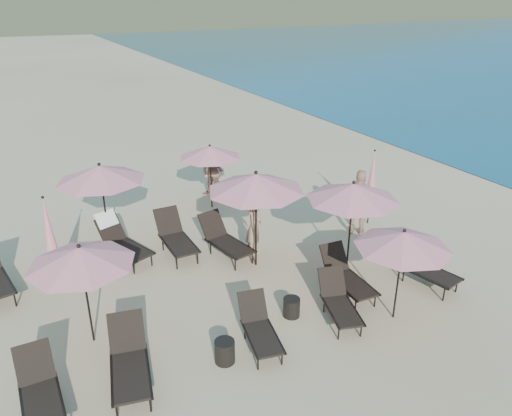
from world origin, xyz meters
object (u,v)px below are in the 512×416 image
umbrella_open_5 (403,240)px  side_table_1 (291,307)px  lounger_7 (121,239)px  lounger_8 (175,236)px  beachgoer_a (254,227)px  lounger_9 (225,239)px  lounger_5 (421,265)px  lounger_3 (339,301)px  beachgoer_b (213,173)px  umbrella_open_2 (353,192)px  umbrella_open_0 (80,256)px  beachgoer_c (359,203)px  lounger_1 (129,360)px  lounger_0 (40,391)px  lounger_4 (346,275)px  umbrella_closed_1 (48,227)px  lounger_2 (259,327)px  umbrella_open_4 (210,152)px  umbrella_open_1 (256,182)px  umbrella_closed_0 (373,173)px  side_table_0 (225,351)px  umbrella_open_3 (100,173)px

umbrella_open_5 → side_table_1: 2.72m
lounger_7 → lounger_8: (1.33, -0.41, -0.05)m
lounger_8 → beachgoer_a: 2.09m
lounger_7 → lounger_9: size_ratio=1.03×
lounger_5 → beachgoer_a: beachgoer_a is taller
lounger_3 → lounger_9: bearing=122.5°
beachgoer_b → umbrella_open_2: bearing=-28.1°
umbrella_open_0 → beachgoer_c: 7.77m
lounger_1 → lounger_0: bearing=-167.8°
lounger_4 → umbrella_open_5: 1.92m
lounger_4 → lounger_7: 5.74m
umbrella_open_5 → umbrella_closed_1: bearing=144.6°
lounger_7 → lounger_2: bearing=-91.2°
lounger_7 → umbrella_open_4: umbrella_open_4 is taller
lounger_0 → umbrella_open_4: 8.75m
side_table_1 → beachgoer_a: size_ratio=0.25×
lounger_3 → beachgoer_a: size_ratio=0.95×
lounger_0 → lounger_9: bearing=34.7°
lounger_2 → beachgoer_a: (1.56, 3.14, 0.44)m
side_table_1 → beachgoer_c: size_ratio=0.22×
umbrella_open_4 → umbrella_open_1: bearing=-97.1°
lounger_8 → umbrella_open_2: bearing=-39.1°
lounger_5 → lounger_8: size_ratio=1.02×
umbrella_open_1 → umbrella_closed_1: (-4.56, 1.02, -0.55)m
lounger_5 → beachgoer_c: beachgoer_c is taller
lounger_4 → beachgoer_b: 6.73m
lounger_1 → lounger_2: bearing=7.9°
umbrella_open_4 → umbrella_open_5: 7.24m
lounger_9 → umbrella_open_2: bearing=-52.7°
lounger_7 → umbrella_open_1: size_ratio=0.74×
lounger_8 → umbrella_closed_0: size_ratio=0.78×
side_table_0 → beachgoer_a: bearing=54.2°
lounger_5 → side_table_0: bearing=171.9°
lounger_3 → beachgoer_a: bearing=113.3°
umbrella_open_0 → side_table_0: bearing=-41.4°
lounger_1 → lounger_3: (4.38, -0.22, -0.06)m
lounger_7 → lounger_5: bearing=-56.1°
beachgoer_c → beachgoer_a: bearing=44.0°
lounger_1 → umbrella_open_4: 7.85m
lounger_4 → umbrella_closed_0: (2.86, 2.61, 1.14)m
beachgoer_c → lounger_7: bearing=32.3°
lounger_9 → side_table_0: lounger_9 is taller
lounger_2 → lounger_7: size_ratio=0.84×
lounger_2 → side_table_1: (1.04, 0.48, -0.19)m
lounger_7 → umbrella_open_0: bearing=-133.0°
lounger_2 → umbrella_closed_1: size_ratio=0.65×
lounger_8 → umbrella_open_5: bearing=-57.1°
lounger_8 → side_table_1: lounger_8 is taller
lounger_1 → lounger_7: 4.61m
umbrella_open_1 → umbrella_open_3: size_ratio=1.04×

